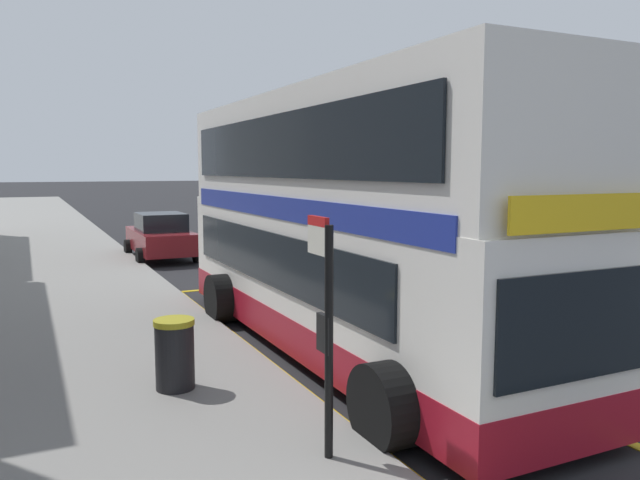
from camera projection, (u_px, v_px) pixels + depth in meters
ground_plane at (169, 224)px, 35.08m from camera, size 260.00×260.00×0.00m
pavement_near at (34, 228)px, 32.06m from camera, size 6.00×76.00×0.14m
double_decker_bus at (344, 232)px, 10.54m from camera, size 3.23×10.12×4.40m
bus_bay_markings at (337, 349)px, 10.75m from camera, size 2.86×12.64×0.01m
bus_stop_sign at (325, 315)px, 6.35m from camera, size 0.09×0.51×2.51m
parked_car_maroon_ahead at (161, 236)px, 21.48m from camera, size 2.09×4.20×1.62m
parked_car_navy_across at (304, 226)px, 25.34m from camera, size 2.09×4.20×1.62m
litter_bin at (175, 354)px, 8.41m from camera, size 0.55×0.55×0.97m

